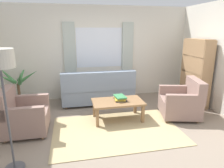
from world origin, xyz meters
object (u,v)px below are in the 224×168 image
book_stack_on_table (120,98)px  potted_plant (19,91)px  couch (98,90)px  bookshelf (195,72)px  armchair_right (182,102)px  coffee_table (118,103)px  armchair_left (22,115)px  standing_lamp (0,69)px

book_stack_on_table → potted_plant: bearing=152.1°
couch → bookshelf: (2.49, -0.58, 0.52)m
armchair_right → coffee_table: (-1.48, 0.12, 0.03)m
armchair_left → armchair_right: (3.41, 0.04, 0.00)m
coffee_table → bookshelf: size_ratio=0.64×
armchair_left → book_stack_on_table: (1.99, 0.21, 0.13)m
coffee_table → armchair_right: bearing=-4.8°
couch → bookshelf: bearing=166.9°
couch → armchair_right: (1.76, -1.26, -0.01)m
armchair_left → standing_lamp: (0.09, -1.13, 1.11)m
book_stack_on_table → standing_lamp: 2.52m
coffee_table → standing_lamp: standing_lamp is taller
potted_plant → standing_lamp: (0.47, -2.59, 1.05)m
armchair_left → couch: bearing=-51.3°
armchair_right → book_stack_on_table: size_ratio=2.91×
couch → book_stack_on_table: size_ratio=5.44×
couch → bookshelf: bookshelf is taller
couch → armchair_left: couch is taller
couch → standing_lamp: (-1.56, -2.43, 1.09)m
potted_plant → armchair_left: bearing=-75.5°
armchair_left → book_stack_on_table: size_ratio=2.52×
armchair_right → coffee_table: bearing=-80.7°
book_stack_on_table → standing_lamp: standing_lamp is taller
armchair_left → standing_lamp: standing_lamp is taller
coffee_table → book_stack_on_table: (0.06, 0.04, 0.11)m
armchair_right → standing_lamp: 3.69m
couch → potted_plant: bearing=-4.6°
book_stack_on_table → bookshelf: bearing=13.3°
armchair_left → potted_plant: bearing=14.9°
coffee_table → bookshelf: (2.21, 0.55, 0.50)m
coffee_table → standing_lamp: size_ratio=0.64×
couch → standing_lamp: standing_lamp is taller
potted_plant → standing_lamp: size_ratio=0.65×
couch → potted_plant: potted_plant is taller
coffee_table → standing_lamp: bearing=-144.7°
book_stack_on_table → standing_lamp: size_ratio=0.20×
standing_lamp → armchair_right: bearing=19.5°
armchair_left → standing_lamp: size_ratio=0.51×
bookshelf → standing_lamp: bookshelf is taller
coffee_table → potted_plant: potted_plant is taller
armchair_left → armchair_right: bearing=-88.9°
armchair_left → standing_lamp: 1.59m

